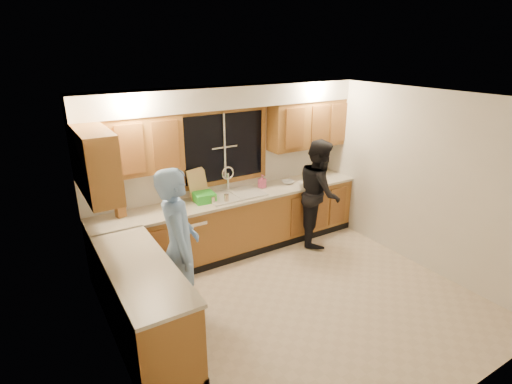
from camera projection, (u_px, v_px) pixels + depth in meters
floor at (298, 303)px, 4.97m from camera, size 4.20×4.20×0.00m
ceiling at (306, 99)px, 4.10m from camera, size 4.20×4.20×0.00m
wall_back at (225, 169)px, 6.06m from camera, size 4.20×0.00×4.20m
wall_left at (112, 260)px, 3.51m from camera, size 0.00×3.80×3.80m
wall_right at (421, 180)px, 5.57m from camera, size 0.00×3.80×3.80m
base_cabinets_back at (235, 225)px, 6.10m from camera, size 4.20×0.60×0.88m
base_cabinets_left at (143, 306)px, 4.22m from camera, size 0.60×1.90×0.88m
countertop_back at (235, 197)px, 5.93m from camera, size 4.20×0.63×0.04m
countertop_left at (140, 267)px, 4.06m from camera, size 0.63×1.90×0.04m
upper_cabinets_left at (129, 146)px, 5.02m from camera, size 1.35×0.33×0.75m
upper_cabinets_right at (307, 124)px, 6.42m from camera, size 1.35×0.33×0.75m
upper_cabinets_return at (96, 164)px, 4.28m from camera, size 0.33×0.90×0.75m
soffit at (228, 97)px, 5.53m from camera, size 4.20×0.35×0.30m
window_frame at (224, 147)px, 5.93m from camera, size 1.44×0.03×1.14m
sink at (234, 199)px, 5.95m from camera, size 0.86×0.52×0.57m
dishwasher at (183, 240)px, 5.68m from camera, size 0.60×0.56×0.82m
stove at (161, 336)px, 3.76m from camera, size 0.58×0.75×0.90m
man at (179, 248)px, 4.38m from camera, size 0.62×0.77×1.85m
woman at (319, 192)px, 6.29m from camera, size 1.00×1.04×1.69m
knife_block at (120, 209)px, 5.18m from camera, size 0.14×0.12×0.21m
cutting_board at (198, 183)px, 5.79m from camera, size 0.35×0.21×0.43m
dish_crate at (204, 197)px, 5.69m from camera, size 0.30×0.28×0.13m
soap_bottle at (262, 181)px, 6.24m from camera, size 0.11×0.11×0.21m
bowl at (288, 182)px, 6.44m from camera, size 0.23×0.23×0.05m
can_left at (213, 200)px, 5.62m from camera, size 0.07×0.07×0.11m
can_right at (226, 198)px, 5.65m from camera, size 0.08×0.08×0.12m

